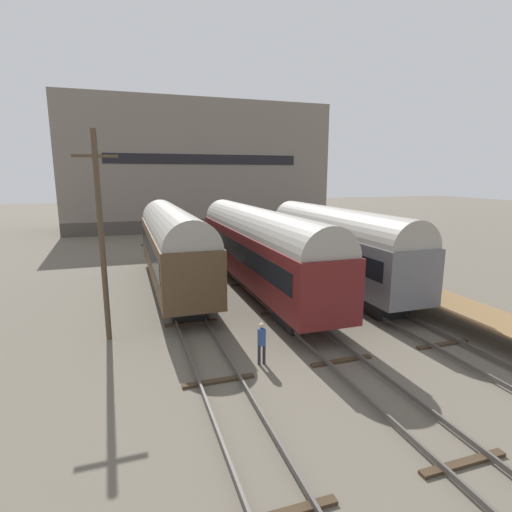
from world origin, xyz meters
name	(u,v)px	position (x,y,z in m)	size (l,w,h in m)	color
ground_plane	(308,334)	(0.00, 0.00, 0.00)	(200.00, 200.00, 0.00)	#60594C
track_left	(203,345)	(-4.95, 0.00, 0.14)	(2.60, 60.00, 0.26)	#4C4742
track_middle	(308,331)	(0.00, 0.00, 0.14)	(2.60, 60.00, 0.26)	#4C4742
track_right	(398,319)	(4.95, 0.00, 0.14)	(2.60, 60.00, 0.26)	#4C4742
train_car_grey	(336,243)	(4.95, 6.36, 2.96)	(2.97, 15.05, 5.22)	black
train_car_maroon	(258,245)	(0.00, 7.25, 3.01)	(2.95, 18.75, 5.26)	black
train_car_brown	(173,243)	(-4.95, 9.50, 3.01)	(2.98, 16.18, 5.29)	black
station_platform	(428,294)	(7.54, 0.92, 0.92)	(2.54, 14.51, 1.00)	brown
bench	(399,272)	(7.75, 3.69, 1.48)	(1.40, 0.40, 0.91)	brown
person_worker	(262,340)	(-3.05, -2.18, 1.02)	(0.32, 0.32, 1.70)	#282833
utility_pole	(101,235)	(-8.75, 2.33, 4.70)	(1.80, 0.24, 9.08)	#473828
warehouse_building	(197,167)	(2.38, 41.43, 8.35)	(34.76, 12.19, 16.69)	#46403A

